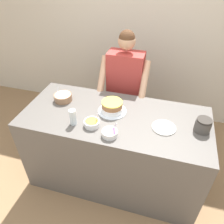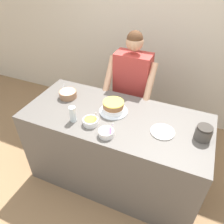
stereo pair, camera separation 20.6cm
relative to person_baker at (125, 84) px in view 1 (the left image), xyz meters
The scene contains 11 objects.
ground_plane 1.40m from the person_baker, 87.21° to the right, with size 14.00×14.00×0.00m, color #93704C.
wall_back 0.92m from the person_baker, 86.55° to the left, with size 10.00×0.05×2.60m.
counter 0.79m from the person_baker, 85.41° to the right, with size 1.84×0.82×0.94m.
person_baker is the anchor object (origin of this frame).
cake 0.58m from the person_baker, 89.42° to the right, with size 0.29×0.29×0.12m.
frosting_bowl_purple 0.92m from the person_baker, 84.82° to the right, with size 0.14×0.14×0.15m.
frosting_bowl_orange 0.84m from the person_baker, 97.71° to the right, with size 0.14×0.14×0.15m.
frosting_bowl_white 0.77m from the person_baker, 136.47° to the right, with size 0.19×0.19×0.14m.
drinking_glass 0.91m from the person_baker, 108.54° to the right, with size 0.06×0.06×0.16m.
ceramic_plate 0.86m from the person_baker, 52.33° to the right, with size 0.22×0.22×0.01m.
stoneware_jar 1.06m from the person_baker, 35.99° to the right, with size 0.14×0.14×0.13m.
Camera 1 is at (0.44, -1.21, 2.26)m, focal length 35.00 mm.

